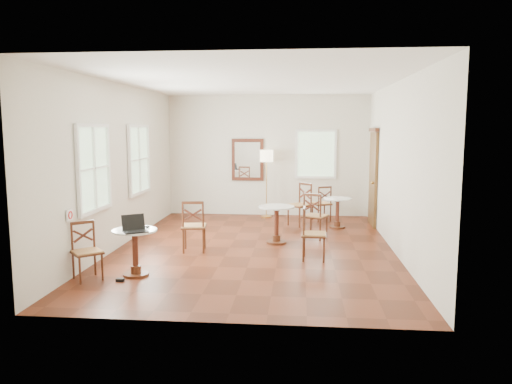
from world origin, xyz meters
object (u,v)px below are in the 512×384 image
chair_back_a (322,203)px  floor_lamp (267,160)px  chair_near_b (87,251)px  mouse (147,227)px  laptop (135,227)px  cafe_table_back (337,209)px  power_adapter (120,280)px  cafe_table_near (135,247)px  chair_mid_a (315,216)px  chair_near_a (194,226)px  chair_back_b (300,204)px  water_glass (135,226)px  navy_mug (133,224)px  chair_mid_b (313,234)px

chair_back_a → floor_lamp: 1.71m
chair_near_b → mouse: bearing=-16.0°
laptop → mouse: bearing=36.3°
chair_near_b → floor_lamp: floor_lamp is taller
cafe_table_back → power_adapter: (-3.39, -4.15, -0.39)m
cafe_table_near → cafe_table_back: size_ratio=1.06×
cafe_table_back → chair_mid_a: size_ratio=0.72×
chair_near_a → chair_back_b: bearing=-134.0°
chair_near_b → mouse: chair_near_b is taller
cafe_table_near → mouse: bearing=43.9°
cafe_table_near → floor_lamp: 5.33m
chair_back_b → laptop: (-2.40, -4.18, 0.28)m
water_glass → cafe_table_near: bearing=-83.1°
navy_mug → water_glass: bearing=-43.4°
chair_near_b → chair_mid_a: size_ratio=0.91×
mouse → water_glass: size_ratio=0.93×
chair_near_b → navy_mug: size_ratio=6.48×
chair_mid_a → cafe_table_back: bearing=-90.6°
cafe_table_near → floor_lamp: (1.61, 4.99, 0.97)m
chair_back_b → power_adapter: size_ratio=8.46×
chair_mid_b → floor_lamp: 4.11m
chair_near_b → laptop: (0.69, 0.10, 0.34)m
floor_lamp → chair_mid_a: bearing=-63.5°
laptop → navy_mug: (-0.12, 0.26, -0.01)m
chair_near_b → chair_mid_b: 3.56m
chair_back_a → laptop: (-2.90, -4.76, 0.34)m
floor_lamp → laptop: (-1.56, -5.12, -0.65)m
chair_near_b → laptop: bearing=-33.0°
chair_mid_b → mouse: size_ratio=10.62×
water_glass → power_adapter: (-0.12, -0.37, -0.72)m
laptop → water_glass: laptop is taller
mouse → power_adapter: bearing=-143.6°
mouse → water_glass: (-0.16, -0.07, 0.03)m
cafe_table_near → chair_near_b: size_ratio=0.83×
chair_back_a → mouse: size_ratio=10.11×
chair_mid_b → chair_back_a: chair_mid_b is taller
cafe_table_near → laptop: size_ratio=1.64×
chair_mid_a → mouse: bearing=69.4°
chair_near_b → water_glass: size_ratio=9.34×
navy_mug → power_adapter: size_ratio=1.15×
cafe_table_back → navy_mug: navy_mug is taller
chair_near_b → chair_mid_a: bearing=-0.2°
chair_near_b → chair_mid_a: (3.38, 2.96, 0.04)m
chair_near_b → chair_mid_a: chair_mid_a is taller
cafe_table_near → chair_mid_b: bearing=23.3°
floor_lamp → laptop: bearing=-106.9°
chair_mid_b → floor_lamp: (-1.04, 3.85, 0.96)m
floor_lamp → navy_mug: (-1.68, -4.86, -0.65)m
chair_mid_b → chair_back_a: bearing=-2.1°
chair_near_a → laptop: bearing=65.3°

